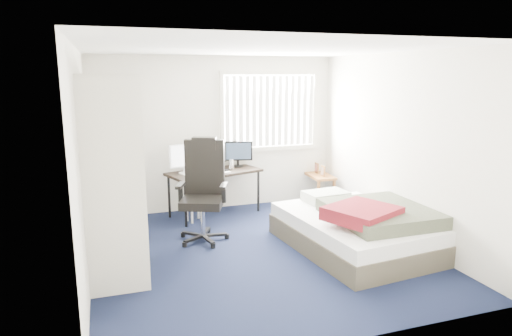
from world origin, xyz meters
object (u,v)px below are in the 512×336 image
at_px(desk, 214,168).
at_px(office_chair, 204,201).
at_px(nightstand, 319,178).
at_px(bed, 359,227).

bearing_deg(desk, office_chair, -110.75).
height_order(nightstand, bed, nightstand).
height_order(desk, bed, desk).
distance_m(office_chair, nightstand, 2.56).
bearing_deg(nightstand, desk, -177.20).
height_order(desk, nightstand, desk).
relative_size(desk, nightstand, 2.12).
height_order(desk, office_chair, office_chair).
bearing_deg(office_chair, nightstand, 26.19).
xyz_separation_m(desk, bed, (1.42, -2.05, -0.46)).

